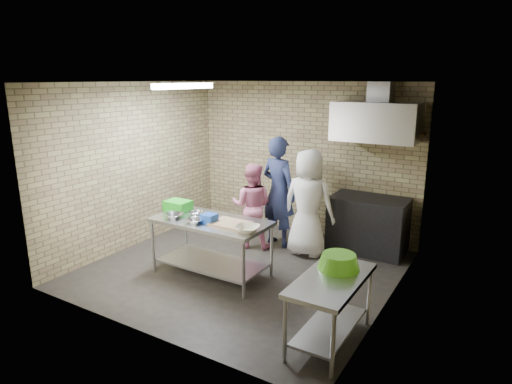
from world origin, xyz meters
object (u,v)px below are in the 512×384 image
stove (368,224)px  bottle_red (382,125)px  green_basin (339,261)px  bottle_green (408,128)px  blue_tub (209,218)px  woman_pink (252,206)px  side_counter (330,310)px  green_crate (178,205)px  man_navy (279,192)px  prep_table (211,247)px  woman_white (308,203)px

stove → bottle_red: bottle_red is taller
bottle_red → green_basin: bearing=-82.1°
green_basin → bottle_green: 2.98m
bottle_red → bottle_green: 0.40m
green_basin → blue_tub: bearing=170.0°
woman_pink → side_counter: bearing=119.8°
stove → woman_pink: 1.92m
blue_tub → woman_pink: 1.36m
bottle_red → blue_tub: bearing=-124.4°
green_crate → man_navy: 1.72m
prep_table → woman_white: 1.70m
prep_table → green_crate: (-0.70, 0.12, 0.49)m
green_basin → woman_white: woman_white is taller
woman_pink → woman_white: bearing=172.0°
green_basin → man_navy: (-1.82, 2.01, 0.09)m
prep_table → bottle_green: bottle_green is taller
side_counter → blue_tub: 2.18m
blue_tub → prep_table: bearing=116.6°
stove → woman_pink: size_ratio=0.85×
stove → blue_tub: size_ratio=6.52×
green_basin → woman_white: size_ratio=0.27×
green_crate → blue_tub: (0.75, -0.22, -0.01)m
prep_table → side_counter: prep_table is taller
stove → bottle_green: size_ratio=8.00×
stove → woman_white: 1.09m
man_navy → bottle_green: bearing=-145.8°
prep_table → man_navy: (0.24, 1.56, 0.51)m
man_navy → bottle_red: bearing=-140.6°
side_counter → woman_white: bearing=120.3°
blue_tub → side_counter: bearing=-16.6°
stove → green_crate: (-2.33, -1.93, 0.45)m
stove → man_navy: size_ratio=0.65×
bottle_red → woman_pink: bearing=-149.5°
stove → green_basin: bearing=-80.2°
blue_tub → woman_white: (0.80, 1.51, -0.03)m
green_crate → blue_tub: bearing=-16.3°
prep_table → green_basin: green_basin is taller
blue_tub → woman_white: size_ratio=0.11×
man_navy → blue_tub: bearing=96.1°
woman_white → man_navy: bearing=-15.8°
blue_tub → green_crate: bearing=163.7°
bottle_red → bottle_green: bottle_red is taller
green_basin → woman_pink: bearing=141.7°
stove → bottle_green: bearing=28.1°
side_counter → man_navy: bearing=129.1°
side_counter → woman_white: (-1.23, 2.12, 0.48)m
side_counter → bottle_red: (-0.40, 2.99, 1.65)m
side_counter → woman_pink: woman_pink is taller
green_crate → man_navy: (0.94, 1.44, 0.02)m
woman_pink → bottle_red: bearing=-167.7°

